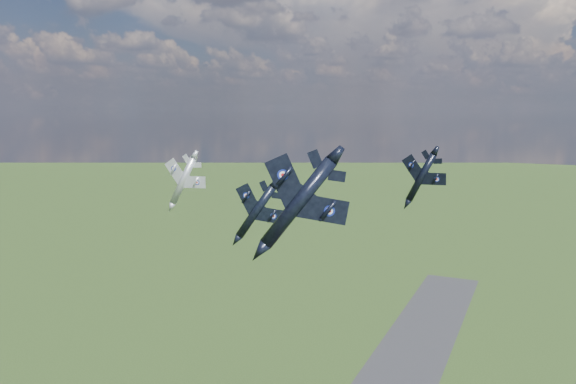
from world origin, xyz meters
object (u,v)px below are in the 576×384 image
at_px(jet_right_navy, 298,203).
at_px(jet_left_silver, 183,181).
at_px(jet_lead_navy, 256,211).
at_px(jet_high_navy, 421,177).

relative_size(jet_right_navy, jet_left_silver, 1.30).
relative_size(jet_lead_navy, jet_left_silver, 1.17).
bearing_deg(jet_lead_navy, jet_left_silver, 178.44).
relative_size(jet_lead_navy, jet_high_navy, 1.18).
bearing_deg(jet_high_navy, jet_right_navy, -93.07).
distance_m(jet_lead_navy, jet_left_silver, 14.25).
bearing_deg(jet_high_navy, jet_left_silver, -154.36).
height_order(jet_lead_navy, jet_left_silver, jet_left_silver).
distance_m(jet_high_navy, jet_left_silver, 41.05).
bearing_deg(jet_left_silver, jet_lead_navy, -0.38).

